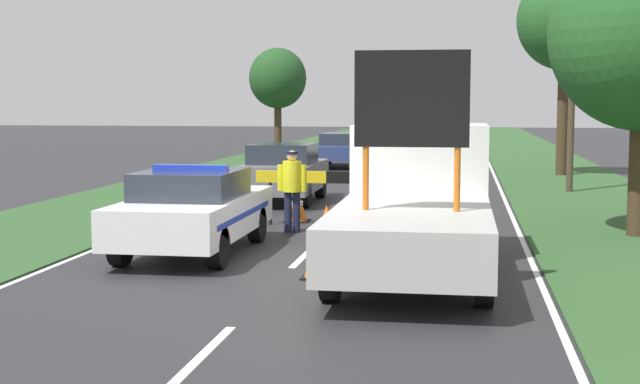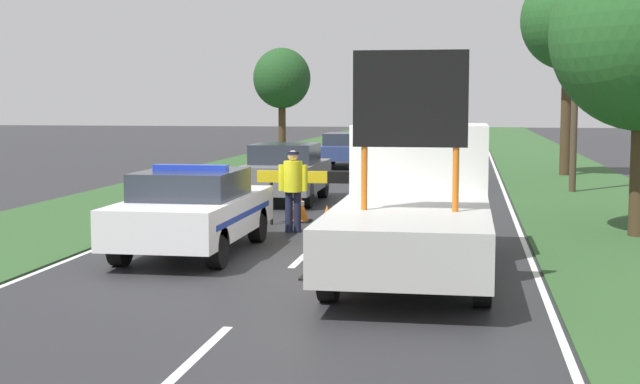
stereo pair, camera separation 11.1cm
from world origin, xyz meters
TOP-DOWN VIEW (x-y plane):
  - ground_plane at (0.00, 0.00)m, footprint 160.00×160.00m
  - lane_markings at (0.00, 17.16)m, footprint 7.86×72.56m
  - grass_verge_left at (-6.17, 20.00)m, footprint 4.38×120.00m
  - grass_verge_right at (6.17, 20.00)m, footprint 4.38×120.00m
  - police_car at (-1.99, 1.02)m, footprint 1.89×4.57m
  - work_truck at (1.99, 0.24)m, footprint 2.28×6.36m
  - road_barrier at (-0.19, 4.84)m, footprint 3.10×0.08m
  - police_officer at (-0.74, 3.78)m, footprint 0.61×0.39m
  - pedestrian_civilian at (0.84, 4.20)m, footprint 0.63×0.40m
  - traffic_cone_near_police at (-0.93, 5.41)m, footprint 0.53×0.53m
  - traffic_cone_centre_front at (0.53, -0.86)m, footprint 0.46×0.46m
  - traffic_cone_near_truck at (1.78, 6.01)m, footprint 0.48×0.48m
  - traffic_cone_behind_barrier at (-2.50, 4.48)m, footprint 0.45×0.45m
  - traffic_cone_lane_edge at (0.12, 2.86)m, footprint 0.50×0.50m
  - queued_car_suv_grey at (-2.00, 9.20)m, footprint 1.84×3.96m
  - queued_car_sedan_black at (1.89, 15.19)m, footprint 1.73×4.42m
  - queued_car_hatch_blue at (-2.14, 22.19)m, footprint 1.86×4.41m
  - queued_car_van_white at (1.89, 28.66)m, footprint 1.88×3.92m
  - roadside_tree_near_right at (-6.48, 30.00)m, footprint 2.88×2.88m
  - roadside_tree_mid_left at (6.26, 19.12)m, footprint 3.40×3.40m
  - utility_pole at (5.85, 13.00)m, footprint 1.20×0.20m

SIDE VIEW (x-z plane):
  - ground_plane at x=0.00m, z-range 0.00..0.00m
  - lane_markings at x=0.00m, z-range 0.00..0.01m
  - grass_verge_left at x=-6.17m, z-range 0.00..0.03m
  - grass_verge_right at x=6.17m, z-range 0.00..0.03m
  - traffic_cone_behind_barrier at x=-2.50m, z-range 0.00..0.62m
  - traffic_cone_centre_front at x=0.53m, z-range 0.00..0.63m
  - traffic_cone_near_truck at x=1.78m, z-range 0.00..0.66m
  - traffic_cone_lane_edge at x=0.12m, z-range 0.00..0.69m
  - traffic_cone_near_police at x=-0.93m, z-range 0.00..0.72m
  - queued_car_sedan_black at x=1.89m, z-range 0.03..1.43m
  - queued_car_hatch_blue at x=-2.14m, z-range 0.04..1.44m
  - police_car at x=-1.99m, z-range -0.02..1.56m
  - queued_car_suv_grey at x=-2.00m, z-range 0.02..1.58m
  - queued_car_van_white at x=1.89m, z-range 0.01..1.62m
  - road_barrier at x=-0.19m, z-range 0.39..1.58m
  - police_officer at x=-0.74m, z-range 0.16..1.85m
  - pedestrian_civilian at x=0.84m, z-range 0.15..1.91m
  - work_truck at x=1.99m, z-range -0.59..2.80m
  - utility_pole at x=5.85m, z-range 0.12..7.23m
  - roadside_tree_near_right at x=-6.48m, z-range 1.13..6.49m
  - roadside_tree_mid_left at x=6.26m, z-range 1.85..9.21m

